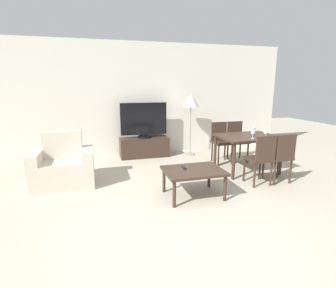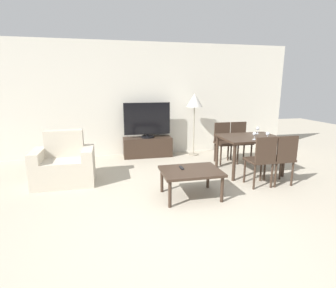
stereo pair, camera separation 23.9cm
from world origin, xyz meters
name	(u,v)px [view 1 (the left image)]	position (x,y,z in m)	size (l,w,h in m)	color
ground_plane	(186,231)	(0.00, 0.00, 0.00)	(18.00, 18.00, 0.00)	#B2A893
wall_back	(135,100)	(0.00, 3.70, 1.35)	(7.74, 0.06, 2.70)	silver
armchair	(63,167)	(-1.55, 1.97, 0.33)	(1.01, 0.67, 0.92)	beige
tv_stand	(144,147)	(0.14, 3.42, 0.23)	(1.16, 0.43, 0.47)	#38281E
tv	(144,120)	(0.14, 3.42, 0.89)	(1.10, 0.32, 0.83)	black
coffee_table	(194,173)	(0.45, 0.92, 0.39)	(0.91, 0.68, 0.44)	#38281E
dining_table	(247,140)	(1.93, 1.80, 0.63)	(1.14, 0.89, 0.73)	#38281E
dining_chair_near	(261,157)	(1.73, 1.05, 0.51)	(0.40, 0.40, 0.89)	#38281E
dining_chair_far	(237,139)	(2.13, 2.56, 0.51)	(0.40, 0.40, 0.89)	#38281E
dining_chair_near_right	(281,155)	(2.13, 1.05, 0.51)	(0.40, 0.40, 0.89)	#38281E
dining_chair_far_left	(221,140)	(1.73, 2.56, 0.51)	(0.40, 0.40, 0.89)	#38281E
floor_lamp	(191,102)	(1.28, 3.31, 1.31)	(0.39, 0.39, 1.51)	gray
remote_primary	(184,167)	(0.33, 1.03, 0.45)	(0.04, 0.15, 0.02)	black
wine_glass_left	(253,133)	(1.85, 1.52, 0.83)	(0.07, 0.07, 0.15)	silver
wine_glass_center	(255,128)	(2.23, 2.04, 0.83)	(0.07, 0.07, 0.15)	silver
wine_glass_right	(266,133)	(2.08, 1.46, 0.83)	(0.07, 0.07, 0.15)	silver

